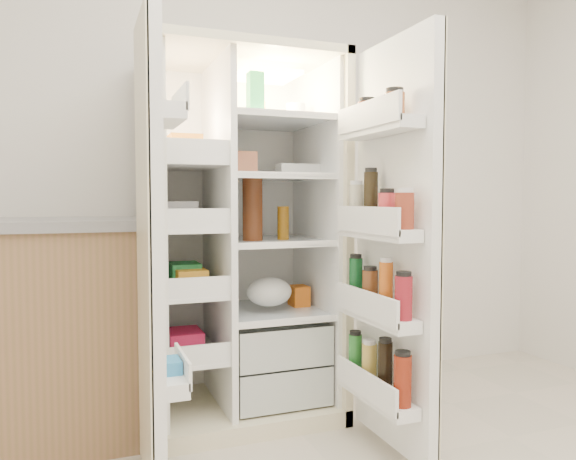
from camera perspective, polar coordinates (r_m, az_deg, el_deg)
name	(u,v)px	position (r m, az deg, el deg)	size (l,w,h in m)	color
wall_back	(253,154)	(3.18, -3.67, 7.92)	(4.00, 0.02, 2.70)	silver
refrigerator	(240,267)	(2.80, -5.04, -3.84)	(0.92, 0.70, 1.80)	beige
freezer_door	(151,252)	(2.10, -14.12, -2.29)	(0.15, 0.40, 1.72)	white
fridge_door	(391,250)	(2.34, 10.77, -2.10)	(0.17, 0.58, 1.72)	white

